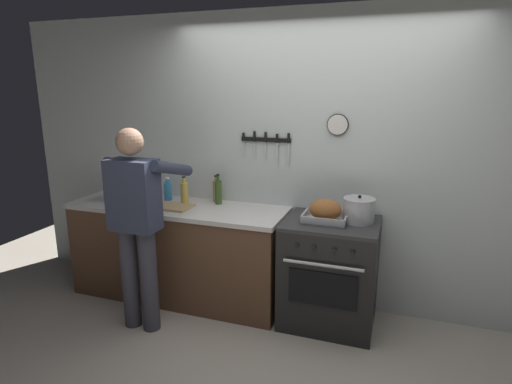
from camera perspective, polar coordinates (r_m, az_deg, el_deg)
name	(u,v)px	position (r m, az deg, el deg)	size (l,w,h in m)	color
wall_back	(316,163)	(3.76, 8.05, 3.85)	(6.00, 0.13, 2.60)	silver
counter_block	(178,250)	(4.08, -10.50, -7.76)	(2.03, 0.65, 0.90)	brown
stove	(329,273)	(3.63, 9.90, -10.69)	(0.76, 0.67, 0.90)	black
person_cook	(137,217)	(3.47, -15.83, -3.33)	(0.51, 0.63, 1.66)	#383842
roasting_pan	(325,211)	(3.43, 9.35, -2.61)	(0.35, 0.26, 0.19)	#B7B7BC
stock_pot	(359,210)	(3.47, 13.75, -2.39)	(0.25, 0.25, 0.23)	#B7B7BC
cutting_board	(171,207)	(3.86, -11.37, -1.96)	(0.36, 0.24, 0.02)	tan
bottle_vinegar	(216,191)	(3.98, -5.43, 0.18)	(0.06, 0.06, 0.25)	#997F4C
bottle_dish_soap	(168,191)	(4.11, -11.83, 0.17)	(0.07, 0.07, 0.22)	#338CCC
bottle_hot_sauce	(186,193)	(4.04, -9.47, -0.19)	(0.04, 0.04, 0.18)	red
bottle_cooking_oil	(184,193)	(3.93, -9.65, -0.08)	(0.07, 0.07, 0.26)	gold
bottle_olive_oil	(218,192)	(3.90, -5.12, 0.06)	(0.06, 0.06, 0.28)	#385623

